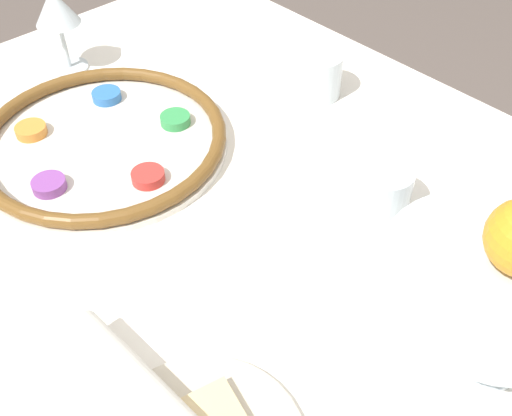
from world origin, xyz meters
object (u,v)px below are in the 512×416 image
seder_plate (103,140)px  cup_mid (380,190)px  fruit_stand (488,285)px  wine_glass (56,10)px  napkin_roll (128,384)px  cup_far (317,74)px

seder_plate → cup_mid: (0.35, 0.19, 0.02)m
seder_plate → cup_mid: size_ratio=4.56×
fruit_stand → cup_mid: (-0.19, 0.09, -0.06)m
fruit_stand → cup_mid: 0.22m
wine_glass → fruit_stand: 0.76m
wine_glass → napkin_roll: (0.57, -0.27, -0.08)m
fruit_stand → cup_far: (-0.42, 0.23, -0.06)m
fruit_stand → cup_far: 0.49m
seder_plate → wine_glass: size_ratio=2.54×
seder_plate → cup_far: 0.35m
seder_plate → fruit_stand: 0.55m
cup_mid → cup_far: same height
cup_mid → napkin_roll: bearing=-90.2°
fruit_stand → wine_glass: bearing=-178.5°
napkin_roll → seder_plate: bearing=150.7°
wine_glass → cup_mid: size_ratio=1.79×
wine_glass → napkin_roll: wine_glass is taller
fruit_stand → napkin_roll: 0.36m
napkin_roll → cup_mid: (0.00, 0.38, 0.01)m
wine_glass → fruit_stand: wine_glass is taller
cup_mid → seder_plate: bearing=-151.9°
napkin_roll → cup_far: cup_far is taller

